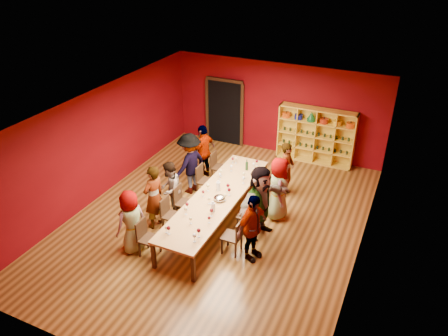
{
  "coord_description": "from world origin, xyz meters",
  "views": [
    {
      "loc": [
        4.0,
        -8.26,
        6.58
      ],
      "look_at": [
        -0.14,
        0.75,
        1.15
      ],
      "focal_mm": 35.0,
      "sensor_mm": 36.0,
      "label": 1
    }
  ],
  "objects_px": {
    "spittoon_bowl": "(219,198)",
    "person_left_4": "(204,152)",
    "chair_person_left_3": "(203,179)",
    "wine_bottle": "(247,166)",
    "person_right_3": "(278,189)",
    "chair_person_right_3": "(262,197)",
    "person_right_4": "(287,169)",
    "tasting_table": "(217,198)",
    "chair_person_left_2": "(182,200)",
    "shelving_unit": "(316,133)",
    "chair_person_right_2": "(250,214)",
    "person_right_1": "(252,228)",
    "person_left_3": "(190,164)",
    "chair_person_right_4": "(277,176)",
    "person_left_1": "(154,197)",
    "chair_person_right_1": "(235,235)",
    "person_right_2": "(260,202)",
    "chair_person_left_4": "(217,165)",
    "chair_person_left_1": "(169,213)",
    "chair_person_left_0": "(146,236)",
    "person_left_0": "(131,222)",
    "person_left_2": "(170,189)"
  },
  "relations": [
    {
      "from": "person_left_1",
      "to": "chair_person_left_1",
      "type": "bearing_deg",
      "value": 105.23
    },
    {
      "from": "chair_person_left_3",
      "to": "chair_person_right_3",
      "type": "bearing_deg",
      "value": -5.78
    },
    {
      "from": "chair_person_right_1",
      "to": "chair_person_right_4",
      "type": "xyz_separation_m",
      "value": [
        0.0,
        2.94,
        0.0
      ]
    },
    {
      "from": "chair_person_left_0",
      "to": "wine_bottle",
      "type": "distance_m",
      "value": 3.57
    },
    {
      "from": "chair_person_left_2",
      "to": "wine_bottle",
      "type": "xyz_separation_m",
      "value": [
        1.07,
        1.76,
        0.38
      ]
    },
    {
      "from": "tasting_table",
      "to": "person_right_3",
      "type": "xyz_separation_m",
      "value": [
        1.33,
        0.84,
        0.15
      ]
    },
    {
      "from": "chair_person_right_4",
      "to": "chair_person_right_2",
      "type": "bearing_deg",
      "value": -90.0
    },
    {
      "from": "chair_person_left_2",
      "to": "chair_person_right_2",
      "type": "relative_size",
      "value": 1.0
    },
    {
      "from": "person_right_4",
      "to": "tasting_table",
      "type": "bearing_deg",
      "value": 150.49
    },
    {
      "from": "chair_person_left_3",
      "to": "person_left_3",
      "type": "bearing_deg",
      "value": -180.0
    },
    {
      "from": "chair_person_left_2",
      "to": "wine_bottle",
      "type": "bearing_deg",
      "value": 58.61
    },
    {
      "from": "chair_person_left_2",
      "to": "person_left_1",
      "type": "bearing_deg",
      "value": -123.0
    },
    {
      "from": "person_left_1",
      "to": "chair_person_right_1",
      "type": "height_order",
      "value": "person_left_1"
    },
    {
      "from": "chair_person_left_0",
      "to": "chair_person_left_2",
      "type": "height_order",
      "value": "same"
    },
    {
      "from": "chair_person_left_4",
      "to": "person_right_4",
      "type": "xyz_separation_m",
      "value": [
        2.09,
        0.09,
        0.29
      ]
    },
    {
      "from": "shelving_unit",
      "to": "person_right_3",
      "type": "bearing_deg",
      "value": -91.14
    },
    {
      "from": "chair_person_right_4",
      "to": "person_right_4",
      "type": "height_order",
      "value": "person_right_4"
    },
    {
      "from": "tasting_table",
      "to": "person_left_1",
      "type": "distance_m",
      "value": 1.55
    },
    {
      "from": "spittoon_bowl",
      "to": "person_left_4",
      "type": "bearing_deg",
      "value": 125.8
    },
    {
      "from": "chair_person_left_2",
      "to": "person_right_3",
      "type": "xyz_separation_m",
      "value": [
        2.24,
        1.02,
        0.35
      ]
    },
    {
      "from": "tasting_table",
      "to": "person_left_4",
      "type": "bearing_deg",
      "value": 124.99
    },
    {
      "from": "chair_person_left_3",
      "to": "wine_bottle",
      "type": "relative_size",
      "value": 2.81
    },
    {
      "from": "shelving_unit",
      "to": "chair_person_left_3",
      "type": "distance_m",
      "value": 4.05
    },
    {
      "from": "tasting_table",
      "to": "person_right_1",
      "type": "xyz_separation_m",
      "value": [
        1.31,
        -0.94,
        0.12
      ]
    },
    {
      "from": "chair_person_left_2",
      "to": "spittoon_bowl",
      "type": "xyz_separation_m",
      "value": [
        1.05,
        0.04,
        0.32
      ]
    },
    {
      "from": "chair_person_left_3",
      "to": "chair_person_right_2",
      "type": "bearing_deg",
      "value": -30.12
    },
    {
      "from": "chair_person_left_4",
      "to": "spittoon_bowl",
      "type": "height_order",
      "value": "spittoon_bowl"
    },
    {
      "from": "person_right_3",
      "to": "chair_person_right_3",
      "type": "bearing_deg",
      "value": 71.1
    },
    {
      "from": "chair_person_left_1",
      "to": "chair_person_left_4",
      "type": "relative_size",
      "value": 1.0
    },
    {
      "from": "tasting_table",
      "to": "chair_person_right_4",
      "type": "xyz_separation_m",
      "value": [
        0.91,
        2.0,
        -0.2
      ]
    },
    {
      "from": "chair_person_left_3",
      "to": "person_right_2",
      "type": "xyz_separation_m",
      "value": [
        2.07,
        -1.06,
        0.43
      ]
    },
    {
      "from": "chair_person_left_3",
      "to": "person_left_3",
      "type": "xyz_separation_m",
      "value": [
        -0.41,
        -0.0,
        0.39
      ]
    },
    {
      "from": "person_right_2",
      "to": "person_left_1",
      "type": "bearing_deg",
      "value": 127.17
    },
    {
      "from": "tasting_table",
      "to": "chair_person_left_2",
      "type": "bearing_deg",
      "value": -168.58
    },
    {
      "from": "chair_person_left_3",
      "to": "chair_person_right_3",
      "type": "height_order",
      "value": "same"
    },
    {
      "from": "tasting_table",
      "to": "chair_person_left_4",
      "type": "relative_size",
      "value": 5.06
    },
    {
      "from": "shelving_unit",
      "to": "chair_person_right_3",
      "type": "relative_size",
      "value": 2.7
    },
    {
      "from": "person_left_3",
      "to": "person_right_3",
      "type": "relative_size",
      "value": 1.05
    },
    {
      "from": "chair_person_left_2",
      "to": "chair_person_left_4",
      "type": "bearing_deg",
      "value": 90.0
    },
    {
      "from": "chair_person_right_2",
      "to": "tasting_table",
      "type": "bearing_deg",
      "value": 177.82
    },
    {
      "from": "chair_person_left_0",
      "to": "chair_person_right_3",
      "type": "relative_size",
      "value": 1.0
    },
    {
      "from": "person_left_4",
      "to": "chair_person_right_2",
      "type": "relative_size",
      "value": 1.89
    },
    {
      "from": "person_left_4",
      "to": "person_left_0",
      "type": "bearing_deg",
      "value": 11.24
    },
    {
      "from": "tasting_table",
      "to": "chair_person_right_1",
      "type": "bearing_deg",
      "value": -45.96
    },
    {
      "from": "chair_person_left_2",
      "to": "chair_person_left_3",
      "type": "height_order",
      "value": "same"
    },
    {
      "from": "spittoon_bowl",
      "to": "wine_bottle",
      "type": "distance_m",
      "value": 1.72
    },
    {
      "from": "chair_person_left_2",
      "to": "person_right_2",
      "type": "bearing_deg",
      "value": 4.12
    },
    {
      "from": "person_left_0",
      "to": "chair_person_left_4",
      "type": "xyz_separation_m",
      "value": [
        0.36,
        3.73,
        -0.28
      ]
    },
    {
      "from": "person_left_2",
      "to": "chair_person_right_3",
      "type": "relative_size",
      "value": 1.68
    },
    {
      "from": "person_right_1",
      "to": "chair_person_left_3",
      "type": "bearing_deg",
      "value": 66.6
    }
  ]
}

